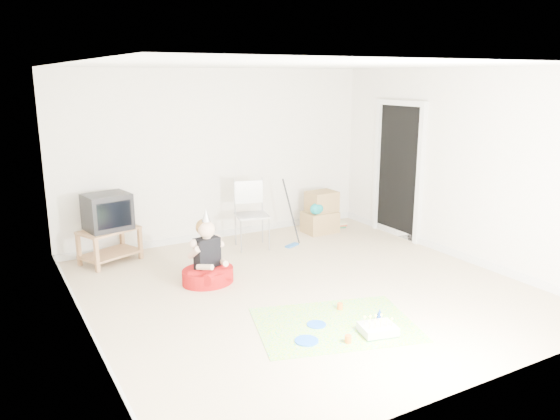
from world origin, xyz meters
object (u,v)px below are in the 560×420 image
cardboard_boxes (321,213)px  seated_woman (208,267)px  crt_tv (107,212)px  folding_chair (252,215)px  birthday_cake (378,330)px  tv_stand (110,243)px

cardboard_boxes → seated_woman: (-2.46, -1.20, -0.11)m
crt_tv → seated_woman: crt_tv is taller
crt_tv → folding_chair: (1.98, -0.37, -0.22)m
cardboard_boxes → birthday_cake: (-1.52, -3.33, -0.27)m
cardboard_boxes → seated_woman: 2.74m
crt_tv → birthday_cake: bearing=-72.8°
tv_stand → birthday_cake: 3.94m
crt_tv → birthday_cake: 3.99m
folding_chair → seated_woman: size_ratio=1.08×
cardboard_boxes → crt_tv: bearing=177.1°
folding_chair → birthday_cake: folding_chair is taller
crt_tv → cardboard_boxes: bearing=-13.0°
seated_woman → birthday_cake: seated_woman is taller
tv_stand → cardboard_boxes: cardboard_boxes is taller
folding_chair → seated_woman: 1.52m
tv_stand → folding_chair: folding_chair is taller
tv_stand → seated_woman: bearing=-57.6°
crt_tv → birthday_cake: crt_tv is taller
tv_stand → cardboard_boxes: (3.33, -0.17, 0.04)m
tv_stand → cardboard_boxes: size_ratio=1.31×
folding_chair → birthday_cake: 3.16m
birthday_cake → cardboard_boxes: bearing=65.5°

